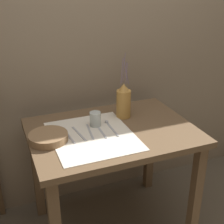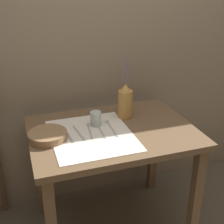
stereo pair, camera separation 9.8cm
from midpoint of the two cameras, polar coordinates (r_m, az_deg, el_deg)
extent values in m
plane|color=brown|center=(2.43, -1.23, -19.88)|extent=(12.00, 12.00, 0.00)
cube|color=gray|center=(2.26, -5.93, 11.58)|extent=(7.00, 0.06, 2.40)
cube|color=brown|center=(1.98, -1.42, -3.73)|extent=(1.03, 0.75, 0.04)
cube|color=brown|center=(2.14, 13.74, -14.53)|extent=(0.06, 0.06, 0.74)
cube|color=brown|center=(2.36, -14.74, -10.60)|extent=(0.06, 0.06, 0.74)
cube|color=brown|center=(2.58, 5.77, -6.60)|extent=(0.06, 0.06, 0.74)
cube|color=silver|center=(1.90, -5.09, -4.34)|extent=(0.49, 0.56, 0.00)
cylinder|color=#B7843D|center=(2.10, 0.78, 1.48)|extent=(0.10, 0.10, 0.19)
cone|color=#B7843D|center=(2.05, 0.80, 4.56)|extent=(0.07, 0.07, 0.05)
cylinder|color=slate|center=(2.02, 0.42, 7.50)|extent=(0.02, 0.00, 0.17)
cylinder|color=slate|center=(2.02, 1.31, 7.04)|extent=(0.00, 0.02, 0.14)
cylinder|color=slate|center=(2.04, 1.03, 7.26)|extent=(0.01, 0.04, 0.14)
cylinder|color=slate|center=(2.01, 1.22, 7.36)|extent=(0.04, 0.01, 0.17)
cylinder|color=slate|center=(2.03, 0.73, 8.01)|extent=(0.02, 0.03, 0.20)
cylinder|color=#8E6B47|center=(1.87, -13.04, -4.57)|extent=(0.23, 0.23, 0.05)
cylinder|color=#B7C1BC|center=(1.99, -4.49, -1.30)|extent=(0.07, 0.07, 0.09)
cube|color=#A8A8AD|center=(1.90, -9.37, -4.34)|extent=(0.03, 0.21, 0.00)
cube|color=#A8A8AD|center=(1.92, -7.51, -3.95)|extent=(0.04, 0.21, 0.00)
cube|color=#A8A8AD|center=(1.94, -5.49, -3.60)|extent=(0.04, 0.21, 0.00)
cube|color=#A8A8AD|center=(1.94, -3.49, -3.45)|extent=(0.02, 0.21, 0.00)
sphere|color=#A8A8AD|center=(2.03, -4.34, -2.11)|extent=(0.02, 0.02, 0.02)
cube|color=#A8A8AD|center=(1.96, -1.46, -3.17)|extent=(0.02, 0.21, 0.00)
sphere|color=#A8A8AD|center=(2.04, -2.43, -1.86)|extent=(0.02, 0.02, 0.02)
camera|label=1|loc=(0.05, -91.47, -0.66)|focal=50.00mm
camera|label=2|loc=(0.05, 88.53, 0.66)|focal=50.00mm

